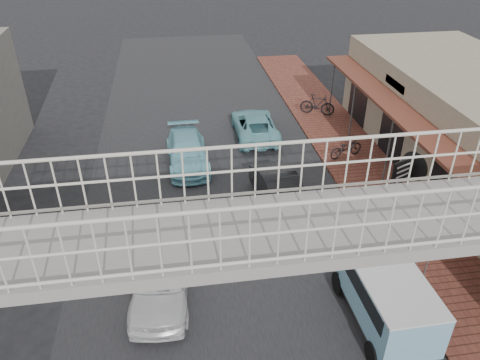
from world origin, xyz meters
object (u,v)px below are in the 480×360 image
object	(u,v)px
white_hatchback	(161,275)
motorcycle_near	(346,148)
street_clock	(426,211)
motorcycle_far	(317,105)
arrow_sign	(418,166)
angkot_far	(187,152)
angkot_van	(386,293)
angkot_curb	(255,125)
dark_sedan	(281,192)

from	to	relation	value
white_hatchback	motorcycle_near	size ratio (longest dim) A/B	2.46
white_hatchback	street_clock	world-z (taller)	street_clock
motorcycle_far	arrow_sign	size ratio (longest dim) A/B	0.64
angkot_far	angkot_van	xyz separation A→B (m)	(4.71, -9.86, 0.54)
angkot_curb	angkot_van	size ratio (longest dim) A/B	1.15
dark_sedan	street_clock	size ratio (longest dim) A/B	1.27
motorcycle_near	arrow_sign	world-z (taller)	arrow_sign
dark_sedan	angkot_far	xyz separation A→B (m)	(-3.27, 3.88, -0.04)
white_hatchback	angkot_van	distance (m)	6.29
motorcycle_far	street_clock	bearing A→B (deg)	-157.47
angkot_curb	street_clock	bearing A→B (deg)	105.50
white_hatchback	angkot_far	world-z (taller)	white_hatchback
motorcycle_near	street_clock	world-z (taller)	street_clock
motorcycle_far	street_clock	world-z (taller)	street_clock
angkot_van	motorcycle_far	world-z (taller)	angkot_van
motorcycle_near	dark_sedan	bearing A→B (deg)	113.28
angkot_far	motorcycle_far	distance (m)	8.30
dark_sedan	motorcycle_far	size ratio (longest dim) A/B	2.13
angkot_curb	angkot_far	world-z (taller)	angkot_far
angkot_far	motorcycle_near	size ratio (longest dim) A/B	2.51
angkot_curb	dark_sedan	bearing A→B (deg)	89.64
white_hatchback	street_clock	distance (m)	7.70
angkot_curb	arrow_sign	distance (m)	9.11
white_hatchback	motorcycle_near	bearing A→B (deg)	46.81
angkot_far	motorcycle_far	xyz separation A→B (m)	(7.14, 4.23, 0.04)
angkot_far	angkot_curb	bearing A→B (deg)	32.37
dark_sedan	angkot_van	size ratio (longest dim) A/B	1.06
dark_sedan	motorcycle_near	bearing A→B (deg)	34.22
dark_sedan	motorcycle_far	distance (m)	8.99
white_hatchback	motorcycle_far	xyz separation A→B (m)	(8.35, 12.00, -0.05)
angkot_curb	angkot_van	bearing A→B (deg)	97.04
white_hatchback	angkot_curb	bearing A→B (deg)	71.04
dark_sedan	arrow_sign	size ratio (longest dim) A/B	1.36
white_hatchback	street_clock	xyz separation A→B (m)	(7.41, -0.72, 1.95)
street_clock	arrow_sign	bearing A→B (deg)	43.96
white_hatchback	angkot_curb	world-z (taller)	white_hatchback
motorcycle_near	white_hatchback	bearing A→B (deg)	113.10
white_hatchback	angkot_van	size ratio (longest dim) A/B	1.11
dark_sedan	angkot_far	size ratio (longest dim) A/B	0.94
motorcycle_far	angkot_curb	bearing A→B (deg)	144.18
angkot_curb	angkot_far	size ratio (longest dim) A/B	1.02
motorcycle_near	motorcycle_far	distance (m)	4.82
angkot_curb	motorcycle_near	size ratio (longest dim) A/B	2.55
white_hatchback	arrow_sign	world-z (taller)	arrow_sign
angkot_van	motorcycle_near	size ratio (longest dim) A/B	2.22
angkot_van	motorcycle_near	bearing A→B (deg)	75.40
arrow_sign	motorcycle_far	bearing A→B (deg)	66.96
dark_sedan	motorcycle_far	xyz separation A→B (m)	(3.88, 8.11, 0.01)
angkot_van	street_clock	xyz separation A→B (m)	(1.50, 1.38, 1.50)
angkot_far	motorcycle_near	bearing A→B (deg)	-6.33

